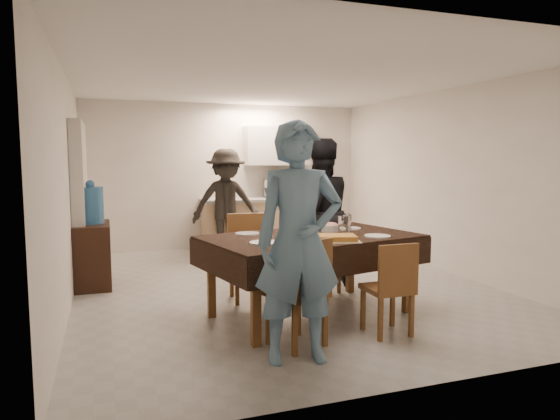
# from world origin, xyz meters

# --- Properties ---
(floor) EXTENTS (5.00, 6.00, 0.02)m
(floor) POSITION_xyz_m (0.00, 0.00, 0.00)
(floor) COLOR #ABABA6
(floor) RESTS_ON ground
(ceiling) EXTENTS (5.00, 6.00, 0.02)m
(ceiling) POSITION_xyz_m (0.00, 0.00, 2.60)
(ceiling) COLOR white
(ceiling) RESTS_ON wall_back
(wall_back) EXTENTS (5.00, 0.02, 2.60)m
(wall_back) POSITION_xyz_m (0.00, 3.00, 1.30)
(wall_back) COLOR white
(wall_back) RESTS_ON floor
(wall_front) EXTENTS (5.00, 0.02, 2.60)m
(wall_front) POSITION_xyz_m (0.00, -3.00, 1.30)
(wall_front) COLOR white
(wall_front) RESTS_ON floor
(wall_left) EXTENTS (0.02, 6.00, 2.60)m
(wall_left) POSITION_xyz_m (-2.50, 0.00, 1.30)
(wall_left) COLOR white
(wall_left) RESTS_ON floor
(wall_right) EXTENTS (0.02, 6.00, 2.60)m
(wall_right) POSITION_xyz_m (2.50, 0.00, 1.30)
(wall_right) COLOR white
(wall_right) RESTS_ON floor
(stub_partition) EXTENTS (0.15, 1.40, 2.10)m
(stub_partition) POSITION_xyz_m (-2.42, 1.20, 1.05)
(stub_partition) COLOR beige
(stub_partition) RESTS_ON floor
(kitchen_base_cabinet) EXTENTS (2.20, 0.60, 0.86)m
(kitchen_base_cabinet) POSITION_xyz_m (0.60, 2.68, 0.43)
(kitchen_base_cabinet) COLOR tan
(kitchen_base_cabinet) RESTS_ON floor
(kitchen_worktop) EXTENTS (2.24, 0.64, 0.05)m
(kitchen_worktop) POSITION_xyz_m (0.60, 2.68, 0.89)
(kitchen_worktop) COLOR #A8A8A3
(kitchen_worktop) RESTS_ON kitchen_base_cabinet
(upper_cabinet) EXTENTS (1.20, 0.34, 0.70)m
(upper_cabinet) POSITION_xyz_m (0.90, 2.82, 1.85)
(upper_cabinet) COLOR silver
(upper_cabinet) RESTS_ON wall_back
(dining_table) EXTENTS (2.36, 1.69, 0.84)m
(dining_table) POSITION_xyz_m (-0.11, -1.21, 0.80)
(dining_table) COLOR black
(dining_table) RESTS_ON floor
(chair_near_left) EXTENTS (0.56, 0.57, 0.52)m
(chair_near_left) POSITION_xyz_m (-0.56, -2.05, 0.58)
(chair_near_left) COLOR brown
(chair_near_left) RESTS_ON floor
(chair_near_right) EXTENTS (0.40, 0.40, 0.47)m
(chair_near_right) POSITION_xyz_m (0.34, -2.04, 0.53)
(chair_near_right) COLOR brown
(chair_near_right) RESTS_ON floor
(chair_far_left) EXTENTS (0.48, 0.48, 0.53)m
(chair_far_left) POSITION_xyz_m (-0.56, -0.55, 0.60)
(chair_far_left) COLOR brown
(chair_far_left) RESTS_ON floor
(chair_far_right) EXTENTS (0.48, 0.49, 0.45)m
(chair_far_right) POSITION_xyz_m (0.34, -0.54, 0.51)
(chair_far_right) COLOR brown
(chair_far_right) RESTS_ON floor
(console) EXTENTS (0.43, 0.87, 0.80)m
(console) POSITION_xyz_m (-2.28, 0.83, 0.40)
(console) COLOR black
(console) RESTS_ON floor
(water_jug) EXTENTS (0.31, 0.31, 0.47)m
(water_jug) POSITION_xyz_m (-2.28, 0.83, 1.04)
(water_jug) COLOR teal
(water_jug) RESTS_ON console
(wine_bottle) EXTENTS (0.08, 0.08, 0.30)m
(wine_bottle) POSITION_xyz_m (-0.16, -1.16, 0.99)
(wine_bottle) COLOR black
(wine_bottle) RESTS_ON dining_table
(water_pitcher) EXTENTS (0.13, 0.13, 0.20)m
(water_pitcher) POSITION_xyz_m (0.24, -1.26, 0.94)
(water_pitcher) COLOR white
(water_pitcher) RESTS_ON dining_table
(savoury_tart) EXTENTS (0.52, 0.45, 0.06)m
(savoury_tart) POSITION_xyz_m (-0.01, -1.59, 0.87)
(savoury_tart) COLOR gold
(savoury_tart) RESTS_ON dining_table
(salad_bowl) EXTENTS (0.20, 0.20, 0.08)m
(salad_bowl) POSITION_xyz_m (0.19, -1.03, 0.88)
(salad_bowl) COLOR silver
(salad_bowl) RESTS_ON dining_table
(mushroom_dish) EXTENTS (0.21, 0.21, 0.04)m
(mushroom_dish) POSITION_xyz_m (-0.16, -0.93, 0.86)
(mushroom_dish) COLOR silver
(mushroom_dish) RESTS_ON dining_table
(wine_glass_a) EXTENTS (0.09, 0.09, 0.20)m
(wine_glass_a) POSITION_xyz_m (-0.66, -1.46, 0.94)
(wine_glass_a) COLOR white
(wine_glass_a) RESTS_ON dining_table
(wine_glass_b) EXTENTS (0.08, 0.08, 0.19)m
(wine_glass_b) POSITION_xyz_m (0.44, -0.96, 0.93)
(wine_glass_b) COLOR white
(wine_glass_b) RESTS_ON dining_table
(wine_glass_c) EXTENTS (0.09, 0.09, 0.20)m
(wine_glass_c) POSITION_xyz_m (-0.31, -0.91, 0.94)
(wine_glass_c) COLOR white
(wine_glass_c) RESTS_ON dining_table
(plate_near_left) EXTENTS (0.28, 0.28, 0.02)m
(plate_near_left) POSITION_xyz_m (-0.71, -1.51, 0.85)
(plate_near_left) COLOR silver
(plate_near_left) RESTS_ON dining_table
(plate_near_right) EXTENTS (0.26, 0.26, 0.02)m
(plate_near_right) POSITION_xyz_m (0.49, -1.51, 0.85)
(plate_near_right) COLOR silver
(plate_near_right) RESTS_ON dining_table
(plate_far_left) EXTENTS (0.25, 0.25, 0.01)m
(plate_far_left) POSITION_xyz_m (-0.71, -0.91, 0.84)
(plate_far_left) COLOR silver
(plate_far_left) RESTS_ON dining_table
(plate_far_right) EXTENTS (0.24, 0.24, 0.01)m
(plate_far_right) POSITION_xyz_m (0.49, -0.91, 0.84)
(plate_far_right) COLOR silver
(plate_far_right) RESTS_ON dining_table
(microwave) EXTENTS (0.59, 0.40, 0.33)m
(microwave) POSITION_xyz_m (0.95, 2.68, 1.07)
(microwave) COLOR silver
(microwave) RESTS_ON kitchen_worktop
(person_near) EXTENTS (0.76, 0.56, 1.93)m
(person_near) POSITION_xyz_m (-0.66, -2.26, 0.97)
(person_near) COLOR #5E85A2
(person_near) RESTS_ON floor
(person_far) EXTENTS (0.96, 0.78, 1.88)m
(person_far) POSITION_xyz_m (0.44, -0.16, 0.94)
(person_far) COLOR black
(person_far) RESTS_ON floor
(person_kitchen) EXTENTS (1.15, 0.66, 1.78)m
(person_kitchen) POSITION_xyz_m (-0.20, 2.23, 0.89)
(person_kitchen) COLOR black
(person_kitchen) RESTS_ON floor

